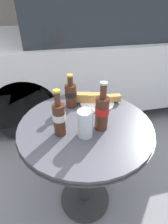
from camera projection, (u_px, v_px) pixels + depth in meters
name	position (u px, v px, depth m)	size (l,w,h in m)	color
ground_plane	(85.00, 198.00, 1.37)	(30.00, 30.00, 0.00)	gray
bistro_table	(85.00, 143.00, 1.04)	(0.74, 0.74, 0.74)	#333333
cola_bottle_left	(71.00, 94.00, 1.06)	(0.07, 0.07, 0.21)	#4C2819
cola_bottle_right	(102.00, 111.00, 0.87)	(0.07, 0.07, 0.26)	#4C2819
cola_bottle_center	(59.00, 118.00, 0.84)	(0.06, 0.06, 0.24)	#4C2819
drinking_glass	(85.00, 125.00, 0.84)	(0.08, 0.08, 0.14)	#C68923
lunch_plate_near	(95.00, 100.00, 1.12)	(0.32, 0.22, 0.07)	white
parked_car	(108.00, 52.00, 2.51)	(3.82, 1.77, 1.38)	silver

